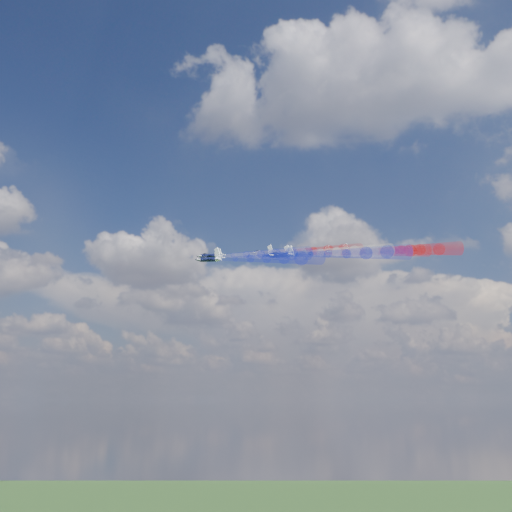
% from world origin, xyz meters
% --- Properties ---
extents(jet_lead, '(13.23, 12.43, 5.91)m').
position_xyz_m(jet_lead, '(-2.19, -13.39, 167.97)').
color(jet_lead, black).
extents(trail_lead, '(30.32, 17.34, 8.69)m').
position_xyz_m(trail_lead, '(16.27, -22.06, 165.00)').
color(trail_lead, white).
extents(jet_inner_left, '(13.23, 12.43, 5.91)m').
position_xyz_m(jet_inner_left, '(3.16, -27.05, 164.68)').
color(jet_inner_left, black).
extents(trail_inner_left, '(30.32, 17.34, 8.69)m').
position_xyz_m(trail_inner_left, '(21.62, -35.72, 161.72)').
color(trail_inner_left, '#1824CC').
extents(jet_inner_right, '(13.23, 12.43, 5.91)m').
position_xyz_m(jet_inner_right, '(11.75, -7.52, 169.25)').
color(jet_inner_right, black).
extents(trail_inner_right, '(30.32, 17.34, 8.69)m').
position_xyz_m(trail_inner_right, '(30.21, -16.18, 166.28)').
color(trail_inner_right, red).
extents(jet_outer_left, '(13.23, 12.43, 5.91)m').
position_xyz_m(jet_outer_left, '(9.81, -41.50, 160.09)').
color(jet_outer_left, black).
extents(trail_outer_left, '(30.32, 17.34, 8.69)m').
position_xyz_m(trail_outer_left, '(28.27, -50.17, 157.12)').
color(trail_outer_left, '#1824CC').
extents(jet_center_third, '(13.23, 12.43, 5.91)m').
position_xyz_m(jet_center_third, '(21.64, -22.06, 164.90)').
color(jet_center_third, black).
extents(trail_center_third, '(30.32, 17.34, 8.69)m').
position_xyz_m(trail_center_third, '(40.11, -30.73, 161.93)').
color(trail_center_third, white).
extents(jet_outer_right, '(13.23, 12.43, 5.91)m').
position_xyz_m(jet_outer_right, '(28.63, -4.33, 168.35)').
color(jet_outer_right, black).
extents(trail_outer_right, '(30.32, 17.34, 8.69)m').
position_xyz_m(trail_outer_right, '(47.10, -13.00, 165.38)').
color(trail_outer_right, red).
extents(jet_rear_left, '(13.23, 12.43, 5.91)m').
position_xyz_m(jet_rear_left, '(27.40, -37.78, 160.57)').
color(jet_rear_left, black).
extents(trail_rear_left, '(30.32, 17.34, 8.69)m').
position_xyz_m(trail_rear_left, '(45.86, -46.45, 157.61)').
color(trail_rear_left, '#1824CC').
extents(jet_rear_right, '(13.23, 12.43, 5.91)m').
position_xyz_m(jet_rear_right, '(36.87, -18.02, 165.01)').
color(jet_rear_right, black).
extents(trail_rear_right, '(30.32, 17.34, 8.69)m').
position_xyz_m(trail_rear_right, '(55.34, -26.68, 162.05)').
color(trail_rear_right, red).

